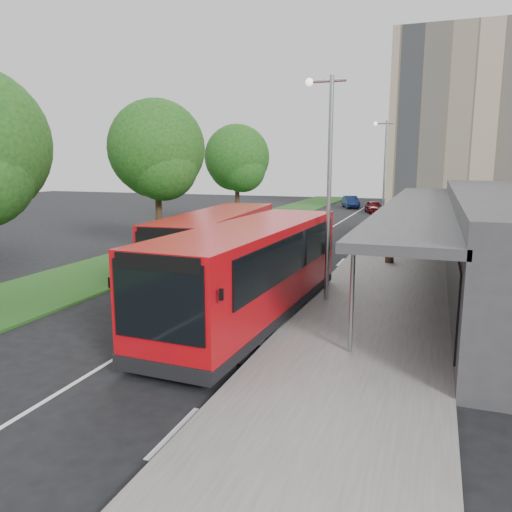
{
  "coord_description": "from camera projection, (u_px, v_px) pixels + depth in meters",
  "views": [
    {
      "loc": [
        7.83,
        -15.85,
        5.16
      ],
      "look_at": [
        1.2,
        2.58,
        1.5
      ],
      "focal_mm": 35.0,
      "sensor_mm": 36.0,
      "label": 1
    }
  ],
  "objects": [
    {
      "name": "ground",
      "position": [
        201.0,
        306.0,
        18.21
      ],
      "size": [
        120.0,
        120.0,
        0.0
      ],
      "primitive_type": "plane",
      "color": "black",
      "rests_on": "ground"
    },
    {
      "name": "pavement",
      "position": [
        405.0,
        237.0,
        34.7
      ],
      "size": [
        5.0,
        80.0,
        0.15
      ],
      "primitive_type": "cube",
      "color": "slate",
      "rests_on": "ground"
    },
    {
      "name": "grass_verge",
      "position": [
        233.0,
        229.0,
        39.03
      ],
      "size": [
        5.0,
        80.0,
        0.1
      ],
      "primitive_type": "cube",
      "color": "#1F4B18",
      "rests_on": "ground"
    },
    {
      "name": "lane_centre_line",
      "position": [
        304.0,
        244.0,
        32.08
      ],
      "size": [
        0.12,
        70.0,
        0.01
      ],
      "primitive_type": "cube",
      "color": "silver",
      "rests_on": "ground"
    },
    {
      "name": "kerb_dashes",
      "position": [
        364.0,
        238.0,
        34.69
      ],
      "size": [
        0.12,
        56.0,
        0.01
      ],
      "color": "silver",
      "rests_on": "ground"
    },
    {
      "name": "office_block",
      "position": [
        505.0,
        125.0,
        50.75
      ],
      "size": [
        22.0,
        12.0,
        18.0
      ],
      "primitive_type": "cube",
      "color": "tan",
      "rests_on": "ground"
    },
    {
      "name": "station_building",
      "position": [
        507.0,
        236.0,
        21.63
      ],
      "size": [
        7.7,
        26.0,
        4.0
      ],
      "color": "#333336",
      "rests_on": "ground"
    },
    {
      "name": "tree_mid",
      "position": [
        157.0,
        155.0,
        27.89
      ],
      "size": [
        5.4,
        5.4,
        8.67
      ],
      "color": "#332114",
      "rests_on": "ground"
    },
    {
      "name": "tree_far",
      "position": [
        237.0,
        162.0,
        39.05
      ],
      "size": [
        5.07,
        5.07,
        8.15
      ],
      "color": "#332114",
      "rests_on": "ground"
    },
    {
      "name": "lamp_post_near",
      "position": [
        327.0,
        176.0,
        17.83
      ],
      "size": [
        1.44,
        0.28,
        8.0
      ],
      "color": "gray",
      "rests_on": "pavement"
    },
    {
      "name": "lamp_post_far",
      "position": [
        384.0,
        169.0,
        36.33
      ],
      "size": [
        1.44,
        0.28,
        8.0
      ],
      "color": "gray",
      "rests_on": "pavement"
    },
    {
      "name": "bus_main",
      "position": [
        252.0,
        272.0,
        16.44
      ],
      "size": [
        3.33,
        11.34,
        3.18
      ],
      "rotation": [
        0.0,
        0.0,
        -0.04
      ],
      "color": "#B5090B",
      "rests_on": "ground"
    },
    {
      "name": "bus_second",
      "position": [
        218.0,
        245.0,
        22.16
      ],
      "size": [
        3.6,
        10.86,
        3.02
      ],
      "rotation": [
        0.0,
        0.0,
        0.09
      ],
      "color": "#B5090B",
      "rests_on": "ground"
    },
    {
      "name": "litter_bin",
      "position": [
        390.0,
        255.0,
        25.43
      ],
      "size": [
        0.45,
        0.45,
        0.79
      ],
      "primitive_type": "cylinder",
      "rotation": [
        0.0,
        0.0,
        0.03
      ],
      "color": "#3B2418",
      "rests_on": "pavement"
    },
    {
      "name": "bollard",
      "position": [
        386.0,
        234.0,
        32.49
      ],
      "size": [
        0.18,
        0.18,
        0.96
      ],
      "primitive_type": "cylinder",
      "rotation": [
        0.0,
        0.0,
        0.18
      ],
      "color": "#FBFF0D",
      "rests_on": "pavement"
    },
    {
      "name": "car_near",
      "position": [
        374.0,
        207.0,
        52.12
      ],
      "size": [
        2.57,
        4.08,
        1.29
      ],
      "primitive_type": "imported",
      "rotation": [
        0.0,
        0.0,
        0.3
      ],
      "color": "#550C10",
      "rests_on": "ground"
    },
    {
      "name": "car_far",
      "position": [
        351.0,
        202.0,
        58.39
      ],
      "size": [
        2.81,
        4.4,
        1.37
      ],
      "primitive_type": "imported",
      "rotation": [
        0.0,
        0.0,
        0.36
      ],
      "color": "navy",
      "rests_on": "ground"
    }
  ]
}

